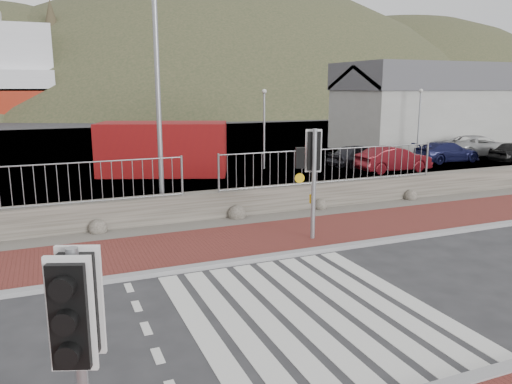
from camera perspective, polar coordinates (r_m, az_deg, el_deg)
name	(u,v)px	position (r m, az deg, el deg)	size (l,w,h in m)	color
ground	(308,312)	(9.88, 5.98, -13.43)	(220.00, 220.00, 0.00)	#28282B
sidewalk_far	(229,243)	(13.71, -3.07, -5.86)	(40.00, 3.00, 0.08)	maroon
kerb_far	(250,260)	(12.37, -0.71, -7.78)	(40.00, 0.25, 0.12)	gray
zebra_crossing	(308,311)	(9.88, 5.98, -13.40)	(4.62, 5.60, 0.01)	silver
gravel_strip	(208,225)	(15.53, -5.55, -3.79)	(40.00, 1.50, 0.06)	#59544C
stone_wall	(200,206)	(16.17, -6.42, -1.64)	(40.00, 0.60, 0.90)	#4D493F
railing	(200,165)	(15.76, -6.38, 3.09)	(18.07, 0.07, 1.22)	gray
quay	(117,149)	(36.22, -15.64, 4.79)	(120.00, 40.00, 0.50)	#4C4C4F
water	(82,119)	(70.97, -19.27, 7.85)	(220.00, 50.00, 0.05)	#3F4C54
harbor_building	(427,106)	(36.91, 18.91, 9.29)	(12.20, 6.20, 5.80)	#9E9E99
hills_backdrop	(118,231)	(100.14, -15.45, -4.33)	(254.00, 90.00, 100.00)	#2C3520
traffic_signal_near	(78,331)	(4.98, -19.65, -14.75)	(0.46, 0.37, 2.84)	gray
traffic_signal_far	(313,161)	(13.62, 6.49, 3.57)	(0.77, 0.44, 3.13)	gray
streetlight	(162,59)	(16.30, -10.75, 14.73)	(1.91, 0.25, 9.02)	gray
shipping_container	(163,149)	(24.84, -10.57, 4.90)	(6.09, 2.54, 2.54)	maroon
car_a	(359,156)	(27.29, 11.72, 4.09)	(1.46, 3.63, 1.24)	black
car_b	(393,159)	(26.21, 15.44, 3.64)	(1.35, 3.87, 1.28)	#540C12
car_c	(447,152)	(30.63, 20.96, 4.32)	(1.64, 4.03, 1.17)	#13163E
car_d	(478,146)	(33.88, 24.01, 4.85)	(2.16, 4.68, 1.30)	#9D9D9D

